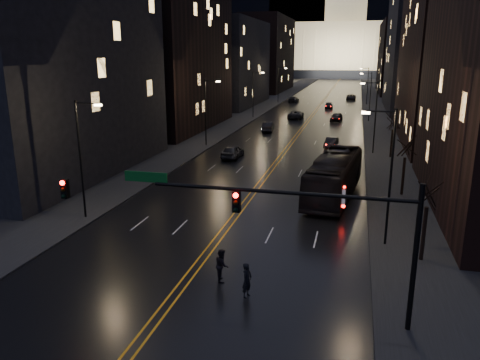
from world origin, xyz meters
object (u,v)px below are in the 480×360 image
Objects in this scene: oncoming_car_a at (233,151)px; oncoming_car_b at (268,127)px; bus at (334,176)px; pedestrian_a at (247,280)px; pedestrian_b at (222,265)px; receding_car_a at (331,143)px; traffic_signal at (288,216)px.

oncoming_car_a is 1.02× the size of oncoming_car_b.
oncoming_car_b is at bearing 116.62° from bus.
oncoming_car_b is 53.57m from pedestrian_a.
oncoming_car_a is at bearing -6.16° from pedestrian_b.
pedestrian_b is (-5.19, -17.64, -0.92)m from bus.
oncoming_car_b is 1.16× the size of receding_car_a.
bus is 18.29m from oncoming_car_a.
pedestrian_a reaches higher than oncoming_car_a.
bus is 2.85× the size of oncoming_car_b.
pedestrian_a is at bearing -149.26° from pedestrian_b.
bus is 2.78× the size of oncoming_car_a.
pedestrian_a is (-3.44, -19.08, -0.91)m from bus.
receding_car_a is at bearing 129.13° from oncoming_car_b.
bus reaches higher than oncoming_car_b.
traffic_signal is 55.46m from oncoming_car_b.
oncoming_car_b is at bearing 140.30° from receding_car_a.
oncoming_car_b is 2.50× the size of pedestrian_b.
oncoming_car_a is at bearing 108.84° from traffic_signal.
pedestrian_b reaches higher than oncoming_car_b.
receding_car_a is 40.42m from pedestrian_b.
pedestrian_a is at bearing 108.27° from oncoming_car_a.
receding_car_a is at bearing -137.50° from oncoming_car_a.
oncoming_car_a reaches higher than receding_car_a.
bus is 22.69m from receding_car_a.
pedestrian_a is 1.00× the size of pedestrian_b.
traffic_signal is 3.70× the size of oncoming_car_b.
pedestrian_b is (-1.76, 1.44, -0.00)m from pedestrian_a.
receding_car_a is 41.74m from pedestrian_a.
pedestrian_b is at bearing 67.75° from pedestrian_a.
oncoming_car_a is 31.67m from pedestrian_b.
pedestrian_b is (7.00, -51.40, 0.17)m from oncoming_car_b.
oncoming_car_b is at bearing 101.43° from traffic_signal.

